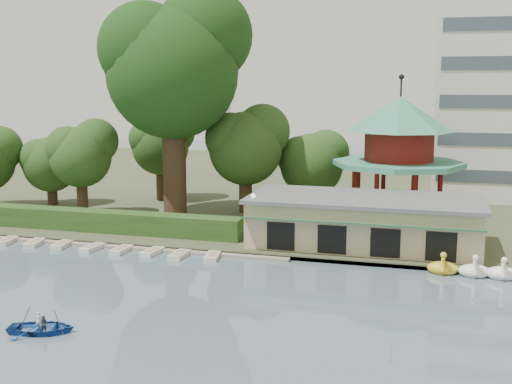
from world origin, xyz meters
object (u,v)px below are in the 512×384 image
at_px(big_tree, 175,61).
at_px(rowboat_with_passengers, 41,323).
at_px(boathouse, 364,220).
at_px(dock, 92,243).
at_px(pavilion, 399,146).

height_order(big_tree, rowboat_with_passengers, big_tree).
bearing_deg(big_tree, boathouse, -18.30).
xyz_separation_m(big_tree, rowboat_with_passengers, (3.91, -28.76, -14.88)).
height_order(dock, pavilion, pavilion).
bearing_deg(dock, boathouse, 12.24).
relative_size(pavilion, rowboat_with_passengers, 2.34).
bearing_deg(boathouse, rowboat_with_passengers, -123.52).
xyz_separation_m(dock, pavilion, (24.00, 14.80, 7.36)).
xyz_separation_m(dock, rowboat_with_passengers, (7.07, -17.76, 0.40)).
distance_m(boathouse, pavilion, 11.43).
height_order(pavilion, big_tree, big_tree).
height_order(dock, big_tree, big_tree).
bearing_deg(pavilion, big_tree, -169.67).
distance_m(dock, pavilion, 29.14).
xyz_separation_m(pavilion, big_tree, (-20.83, -3.80, 7.91)).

